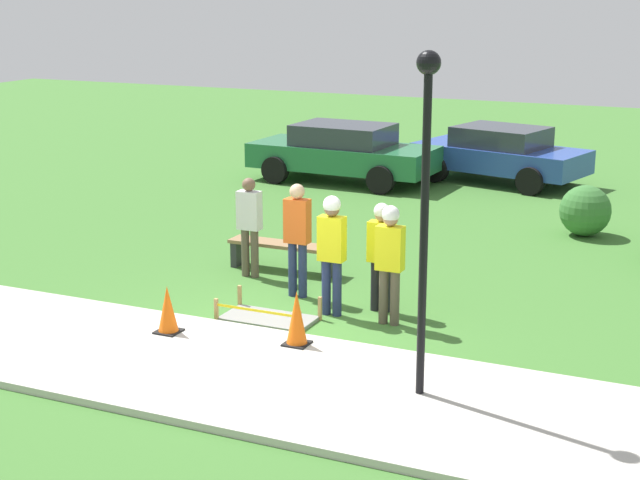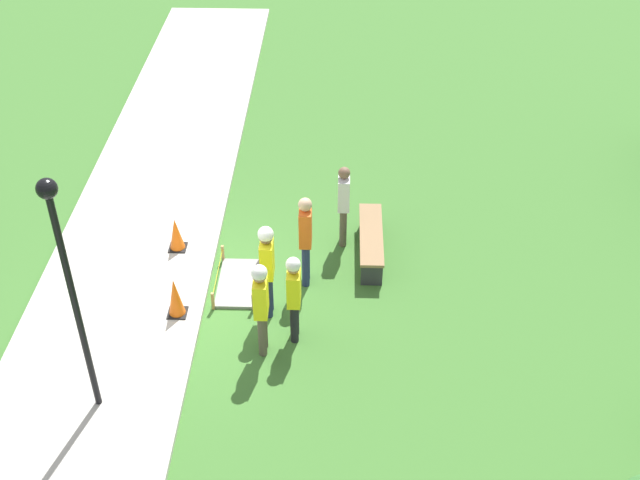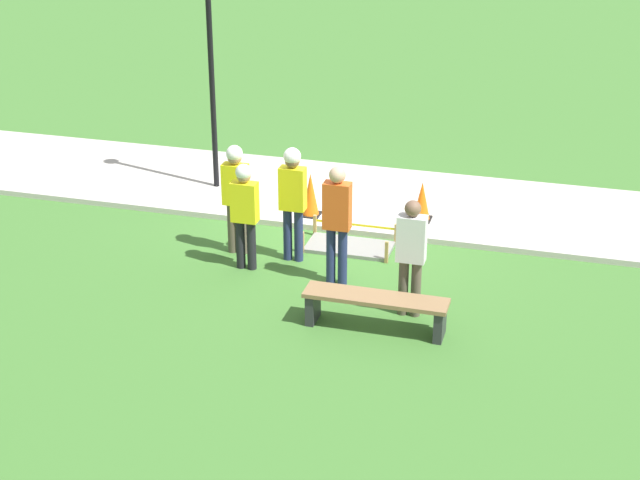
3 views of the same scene
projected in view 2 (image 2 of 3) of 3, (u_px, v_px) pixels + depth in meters
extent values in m
plane|color=#3D702D|center=(206.00, 299.00, 14.52)|extent=(60.00, 60.00, 0.00)
cube|color=#BCB7AD|center=(120.00, 295.00, 14.53)|extent=(28.00, 3.14, 0.10)
cube|color=gray|center=(238.00, 283.00, 14.84)|extent=(1.38, 0.72, 0.06)
cube|color=tan|center=(223.00, 253.00, 15.31)|extent=(0.05, 0.05, 0.36)
cube|color=tan|center=(213.00, 301.00, 14.21)|extent=(0.05, 0.05, 0.36)
cube|color=tan|center=(260.00, 254.00, 15.29)|extent=(0.05, 0.05, 0.36)
cube|color=tan|center=(253.00, 302.00, 14.19)|extent=(0.05, 0.05, 0.36)
cube|color=yellow|center=(218.00, 273.00, 14.71)|extent=(1.38, 0.00, 0.04)
cube|color=black|center=(178.00, 247.00, 15.58)|extent=(0.34, 0.34, 0.02)
cone|color=orange|center=(176.00, 233.00, 15.37)|extent=(0.29, 0.29, 0.66)
cube|color=black|center=(178.00, 313.00, 14.07)|extent=(0.34, 0.34, 0.02)
cone|color=orange|center=(175.00, 296.00, 13.84)|extent=(0.29, 0.29, 0.74)
cube|color=#2D2D33|center=(370.00, 218.00, 16.17)|extent=(0.12, 0.40, 0.45)
cube|color=#2D2D33|center=(372.00, 274.00, 14.75)|extent=(0.12, 0.40, 0.45)
cube|color=olive|center=(371.00, 234.00, 15.31)|extent=(1.98, 0.44, 0.06)
cylinder|color=brown|center=(263.00, 328.00, 13.31)|extent=(0.14, 0.14, 0.84)
cylinder|color=brown|center=(262.00, 335.00, 13.17)|extent=(0.14, 0.14, 0.84)
cube|color=yellow|center=(261.00, 297.00, 12.79)|extent=(0.40, 0.22, 0.66)
sphere|color=#A37A5B|center=(259.00, 276.00, 12.52)|extent=(0.23, 0.23, 0.23)
sphere|color=white|center=(259.00, 273.00, 12.48)|extent=(0.26, 0.26, 0.26)
cylinder|color=navy|center=(269.00, 290.00, 14.06)|extent=(0.14, 0.14, 0.86)
cylinder|color=navy|center=(268.00, 297.00, 13.91)|extent=(0.14, 0.14, 0.86)
cube|color=yellow|center=(267.00, 259.00, 13.52)|extent=(0.40, 0.22, 0.68)
sphere|color=brown|center=(266.00, 237.00, 13.24)|extent=(0.23, 0.23, 0.23)
sphere|color=white|center=(266.00, 234.00, 13.21)|extent=(0.27, 0.27, 0.27)
cylinder|color=black|center=(295.00, 316.00, 13.58)|extent=(0.14, 0.14, 0.79)
cylinder|color=black|center=(294.00, 323.00, 13.43)|extent=(0.14, 0.14, 0.79)
cube|color=yellow|center=(294.00, 287.00, 13.08)|extent=(0.40, 0.22, 0.63)
sphere|color=#A37A5B|center=(293.00, 267.00, 12.83)|extent=(0.21, 0.21, 0.21)
sphere|color=white|center=(293.00, 265.00, 12.79)|extent=(0.25, 0.25, 0.25)
cylinder|color=navy|center=(306.00, 260.00, 14.73)|extent=(0.14, 0.14, 0.90)
cylinder|color=navy|center=(306.00, 266.00, 14.58)|extent=(0.14, 0.14, 0.90)
cube|color=#E55B1E|center=(305.00, 227.00, 14.17)|extent=(0.40, 0.22, 0.71)
sphere|color=tan|center=(305.00, 205.00, 13.88)|extent=(0.24, 0.24, 0.24)
cylinder|color=brown|center=(343.00, 222.00, 15.72)|extent=(0.14, 0.14, 0.84)
cylinder|color=brown|center=(343.00, 228.00, 15.57)|extent=(0.14, 0.14, 0.84)
cube|color=silver|center=(344.00, 193.00, 15.19)|extent=(0.40, 0.22, 0.67)
sphere|color=brown|center=(344.00, 173.00, 14.92)|extent=(0.23, 0.23, 0.23)
cylinder|color=black|center=(76.00, 309.00, 11.28)|extent=(0.10, 0.10, 3.86)
sphere|color=black|center=(47.00, 189.00, 10.06)|extent=(0.28, 0.28, 0.28)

